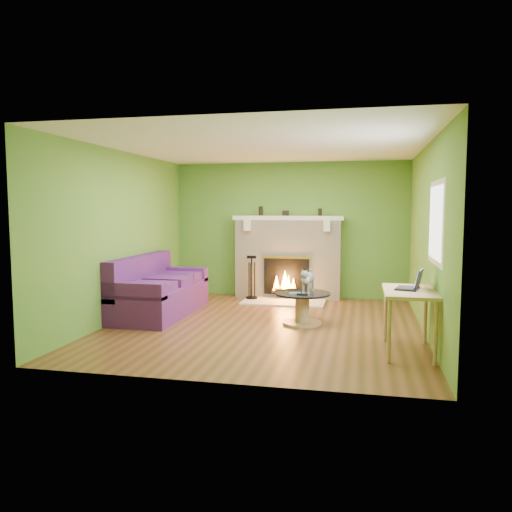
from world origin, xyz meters
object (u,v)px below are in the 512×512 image
at_px(desk, 409,298).
at_px(cat, 308,280).
at_px(sofa, 157,292).
at_px(coffee_table, 302,306).

height_order(desk, cat, cat).
bearing_deg(desk, sofa, 159.67).
relative_size(sofa, cat, 3.67).
relative_size(coffee_table, desk, 0.81).
bearing_deg(coffee_table, cat, 32.01).
height_order(coffee_table, cat, cat).
relative_size(sofa, desk, 2.08).
relative_size(coffee_table, cat, 1.44).
bearing_deg(sofa, cat, -2.97).
bearing_deg(desk, coffee_table, 138.95).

